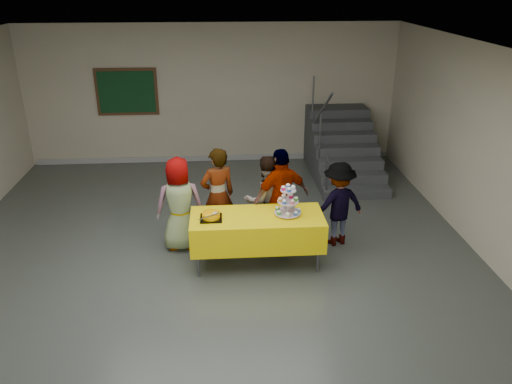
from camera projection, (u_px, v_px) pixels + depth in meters
room_shell at (207, 134)px, 5.98m from camera, size 10.00×10.04×3.02m
bake_table at (257, 229)px, 7.10m from camera, size 1.88×0.78×0.77m
cupcake_stand at (288, 203)px, 6.99m from camera, size 0.38×0.38×0.44m
bear_cake at (211, 215)px, 6.91m from camera, size 0.32×0.36×0.12m
schoolchild_a at (180, 204)px, 7.47m from camera, size 0.76×0.55×1.46m
schoolchild_b at (218, 196)px, 7.66m from camera, size 0.66×0.55×1.53m
schoolchild_c at (266, 199)px, 7.67m from camera, size 0.81×0.70×1.42m
schoolchild_d at (281, 198)px, 7.55m from camera, size 0.99×0.68×1.56m
schoolchild_e at (338, 204)px, 7.62m from camera, size 0.97×0.73×1.34m
staircase at (341, 149)px, 10.57m from camera, size 1.30×2.40×2.04m
noticeboard at (127, 92)px, 10.59m from camera, size 1.30×0.05×1.00m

